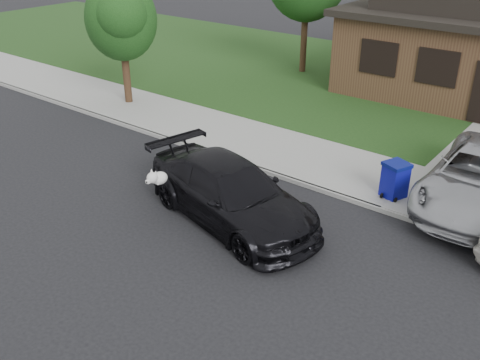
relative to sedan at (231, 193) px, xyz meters
The scene contains 7 objects.
ground 1.55m from the sedan, 138.58° to the right, with size 120.00×120.00×0.00m, color black.
sidewalk 4.28m from the sedan, 103.99° to the left, with size 60.00×3.00×0.12m, color gray.
curb 2.87m from the sedan, 111.46° to the left, with size 60.00×0.12×0.12m, color gray.
lawn 12.16m from the sedan, 94.83° to the left, with size 60.00×13.00×0.13m, color #193814.
sedan is the anchor object (origin of this frame).
recycling_bin 4.30m from the sedan, 50.79° to the left, with size 0.75×0.75×0.95m.
tree_2 9.73m from the sedan, 153.39° to the left, with size 2.73×2.60×4.59m.
Camera 1 is at (8.09, -7.80, 6.77)m, focal length 40.00 mm.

